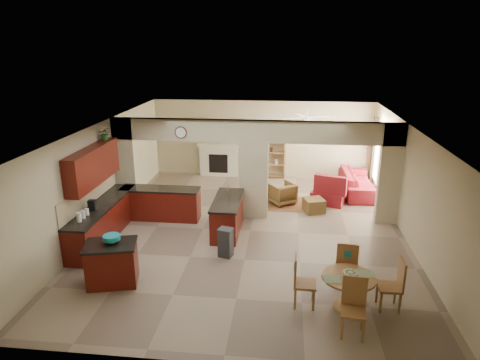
# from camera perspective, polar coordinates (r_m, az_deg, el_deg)

# --- Properties ---
(floor) EXTENTS (10.00, 10.00, 0.00)m
(floor) POSITION_cam_1_polar(r_m,az_deg,el_deg) (11.51, 1.38, -6.78)
(floor) COLOR #85745C
(floor) RESTS_ON ground
(ceiling) EXTENTS (10.00, 10.00, 0.00)m
(ceiling) POSITION_cam_1_polar(r_m,az_deg,el_deg) (10.64, 1.49, 7.04)
(ceiling) COLOR white
(ceiling) RESTS_ON wall_back
(wall_back) EXTENTS (8.00, 0.00, 8.00)m
(wall_back) POSITION_cam_1_polar(r_m,az_deg,el_deg) (15.81, 2.98, 5.47)
(wall_back) COLOR #BBB289
(wall_back) RESTS_ON floor
(wall_front) EXTENTS (8.00, 0.00, 8.00)m
(wall_front) POSITION_cam_1_polar(r_m,az_deg,el_deg) (6.46, -2.46, -13.98)
(wall_front) COLOR #BBB289
(wall_front) RESTS_ON floor
(wall_left) EXTENTS (0.00, 10.00, 10.00)m
(wall_left) POSITION_cam_1_polar(r_m,az_deg,el_deg) (11.99, -17.98, 0.51)
(wall_left) COLOR #BBB289
(wall_left) RESTS_ON floor
(wall_right) EXTENTS (0.00, 10.00, 10.00)m
(wall_right) POSITION_cam_1_polar(r_m,az_deg,el_deg) (11.40, 21.90, -0.81)
(wall_right) COLOR #BBB289
(wall_right) RESTS_ON floor
(partition_left_pier) EXTENTS (0.60, 0.25, 2.80)m
(partition_left_pier) POSITION_cam_1_polar(r_m,az_deg,el_deg) (12.76, -14.97, 1.82)
(partition_left_pier) COLOR #BBB289
(partition_left_pier) RESTS_ON floor
(partition_center_pier) EXTENTS (0.80, 0.25, 2.20)m
(partition_center_pier) POSITION_cam_1_polar(r_m,az_deg,el_deg) (12.03, 1.83, -0.03)
(partition_center_pier) COLOR #BBB289
(partition_center_pier) RESTS_ON floor
(partition_right_pier) EXTENTS (0.60, 0.25, 2.80)m
(partition_right_pier) POSITION_cam_1_polar(r_m,az_deg,el_deg) (12.25, 19.37, 0.73)
(partition_right_pier) COLOR #BBB289
(partition_right_pier) RESTS_ON floor
(partition_header) EXTENTS (8.00, 0.25, 0.60)m
(partition_header) POSITION_cam_1_polar(r_m,az_deg,el_deg) (11.68, 1.89, 6.52)
(partition_header) COLOR #BBB289
(partition_header) RESTS_ON partition_center_pier
(kitchen_counter) EXTENTS (2.52, 3.29, 1.48)m
(kitchen_counter) POSITION_cam_1_polar(r_m,az_deg,el_deg) (11.80, -14.74, -4.29)
(kitchen_counter) COLOR #460A08
(kitchen_counter) RESTS_ON floor
(upper_cabinets) EXTENTS (0.35, 2.40, 0.90)m
(upper_cabinets) POSITION_cam_1_polar(r_m,az_deg,el_deg) (11.08, -19.03, 1.82)
(upper_cabinets) COLOR #460A08
(upper_cabinets) RESTS_ON wall_left
(peninsula) EXTENTS (0.70, 1.85, 0.91)m
(peninsula) POSITION_cam_1_polar(r_m,az_deg,el_deg) (11.28, -1.70, -4.77)
(peninsula) COLOR #460A08
(peninsula) RESTS_ON floor
(wall_clock) EXTENTS (0.34, 0.03, 0.34)m
(wall_clock) POSITION_cam_1_polar(r_m,az_deg,el_deg) (11.86, -7.90, 6.29)
(wall_clock) COLOR #532C1B
(wall_clock) RESTS_ON partition_header
(rug) EXTENTS (1.60, 1.30, 0.01)m
(rug) POSITION_cam_1_polar(r_m,az_deg,el_deg) (13.41, 7.28, -3.21)
(rug) COLOR #925935
(rug) RESTS_ON floor
(fireplace) EXTENTS (1.60, 0.35, 1.20)m
(fireplace) POSITION_cam_1_polar(r_m,az_deg,el_deg) (16.00, -2.83, 2.73)
(fireplace) COLOR beige
(fireplace) RESTS_ON floor
(shelving_unit) EXTENTS (1.00, 0.32, 1.80)m
(shelving_unit) POSITION_cam_1_polar(r_m,az_deg,el_deg) (15.74, 4.19, 3.51)
(shelving_unit) COLOR olive
(shelving_unit) RESTS_ON floor
(window_a) EXTENTS (0.02, 0.90, 1.90)m
(window_a) POSITION_cam_1_polar(r_m,az_deg,el_deg) (13.58, 19.23, 1.50)
(window_a) COLOR white
(window_a) RESTS_ON wall_right
(window_b) EXTENTS (0.02, 0.90, 1.90)m
(window_b) POSITION_cam_1_polar(r_m,az_deg,el_deg) (15.18, 17.89, 3.31)
(window_b) COLOR white
(window_b) RESTS_ON wall_right
(glazed_door) EXTENTS (0.02, 0.70, 2.10)m
(glazed_door) POSITION_cam_1_polar(r_m,az_deg,el_deg) (14.41, 18.47, 1.88)
(glazed_door) COLOR white
(glazed_door) RESTS_ON wall_right
(drape_a_left) EXTENTS (0.10, 0.28, 2.30)m
(drape_a_left) POSITION_cam_1_polar(r_m,az_deg,el_deg) (13.01, 19.61, 0.76)
(drape_a_left) COLOR #46281C
(drape_a_left) RESTS_ON wall_right
(drape_a_right) EXTENTS (0.10, 0.28, 2.30)m
(drape_a_right) POSITION_cam_1_polar(r_m,az_deg,el_deg) (14.13, 18.57, 2.19)
(drape_a_right) COLOR #46281C
(drape_a_right) RESTS_ON wall_right
(drape_b_left) EXTENTS (0.10, 0.28, 2.30)m
(drape_b_left) POSITION_cam_1_polar(r_m,az_deg,el_deg) (14.60, 18.18, 2.72)
(drape_b_left) COLOR #46281C
(drape_b_left) RESTS_ON wall_right
(drape_b_right) EXTENTS (0.10, 0.28, 2.30)m
(drape_b_right) POSITION_cam_1_polar(r_m,az_deg,el_deg) (15.74, 17.34, 3.87)
(drape_b_right) COLOR #46281C
(drape_b_right) RESTS_ON wall_right
(ceiling_fan) EXTENTS (1.00, 1.00, 0.10)m
(ceiling_fan) POSITION_cam_1_polar(r_m,az_deg,el_deg) (13.62, 8.93, 8.22)
(ceiling_fan) COLOR white
(ceiling_fan) RESTS_ON ceiling
(kitchen_island) EXTENTS (1.18, 0.96, 0.90)m
(kitchen_island) POSITION_cam_1_polar(r_m,az_deg,el_deg) (9.38, -16.68, -10.60)
(kitchen_island) COLOR #460A08
(kitchen_island) RESTS_ON floor
(teal_bowl) EXTENTS (0.35, 0.35, 0.17)m
(teal_bowl) POSITION_cam_1_polar(r_m,az_deg,el_deg) (9.18, -16.73, -7.55)
(teal_bowl) COLOR teal
(teal_bowl) RESTS_ON kitchen_island
(trash_can) EXTENTS (0.36, 0.33, 0.65)m
(trash_can) POSITION_cam_1_polar(r_m,az_deg,el_deg) (10.09, -1.91, -8.47)
(trash_can) COLOR #2B2B2D
(trash_can) RESTS_ON floor
(dining_table) EXTENTS (1.00, 1.00, 0.68)m
(dining_table) POSITION_cam_1_polar(r_m,az_deg,el_deg) (8.45, 14.21, -13.61)
(dining_table) COLOR olive
(dining_table) RESTS_ON floor
(fruit_bowl) EXTENTS (0.27, 0.27, 0.14)m
(fruit_bowl) POSITION_cam_1_polar(r_m,az_deg,el_deg) (8.26, 14.47, -12.12)
(fruit_bowl) COLOR #7CA824
(fruit_bowl) RESTS_ON dining_table
(sofa) EXTENTS (2.50, 1.02, 0.72)m
(sofa) POSITION_cam_1_polar(r_m,az_deg,el_deg) (14.73, 15.46, -0.30)
(sofa) COLOR maroon
(sofa) RESTS_ON floor
(chaise) EXTENTS (1.18, 1.07, 0.39)m
(chaise) POSITION_cam_1_polar(r_m,az_deg,el_deg) (13.64, 11.69, -2.22)
(chaise) COLOR maroon
(chaise) RESTS_ON floor
(armchair) EXTENTS (0.99, 0.99, 0.66)m
(armchair) POSITION_cam_1_polar(r_m,az_deg,el_deg) (13.33, 5.61, -1.79)
(armchair) COLOR maroon
(armchair) RESTS_ON floor
(ottoman) EXTENTS (0.69, 0.69, 0.40)m
(ottoman) POSITION_cam_1_polar(r_m,az_deg,el_deg) (12.86, 9.82, -3.33)
(ottoman) COLOR maroon
(ottoman) RESTS_ON floor
(plant) EXTENTS (0.36, 0.33, 0.34)m
(plant) POSITION_cam_1_polar(r_m,az_deg,el_deg) (11.70, -17.58, 5.92)
(plant) COLOR #1D5015
(plant) RESTS_ON upper_cabinets
(chair_north) EXTENTS (0.47, 0.47, 1.02)m
(chair_north) POSITION_cam_1_polar(r_m,az_deg,el_deg) (9.06, 14.02, -10.68)
(chair_north) COLOR olive
(chair_north) RESTS_ON floor
(chair_east) EXTENTS (0.44, 0.43, 1.02)m
(chair_east) POSITION_cam_1_polar(r_m,az_deg,el_deg) (8.65, 19.92, -12.72)
(chair_east) COLOR olive
(chair_east) RESTS_ON floor
(chair_south) EXTENTS (0.47, 0.47, 1.02)m
(chair_south) POSITION_cam_1_polar(r_m,az_deg,el_deg) (7.84, 14.92, -15.65)
(chair_south) COLOR olive
(chair_south) RESTS_ON floor
(chair_west) EXTENTS (0.44, 0.43, 1.02)m
(chair_west) POSITION_cam_1_polar(r_m,az_deg,el_deg) (8.35, 8.08, -12.92)
(chair_west) COLOR olive
(chair_west) RESTS_ON floor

